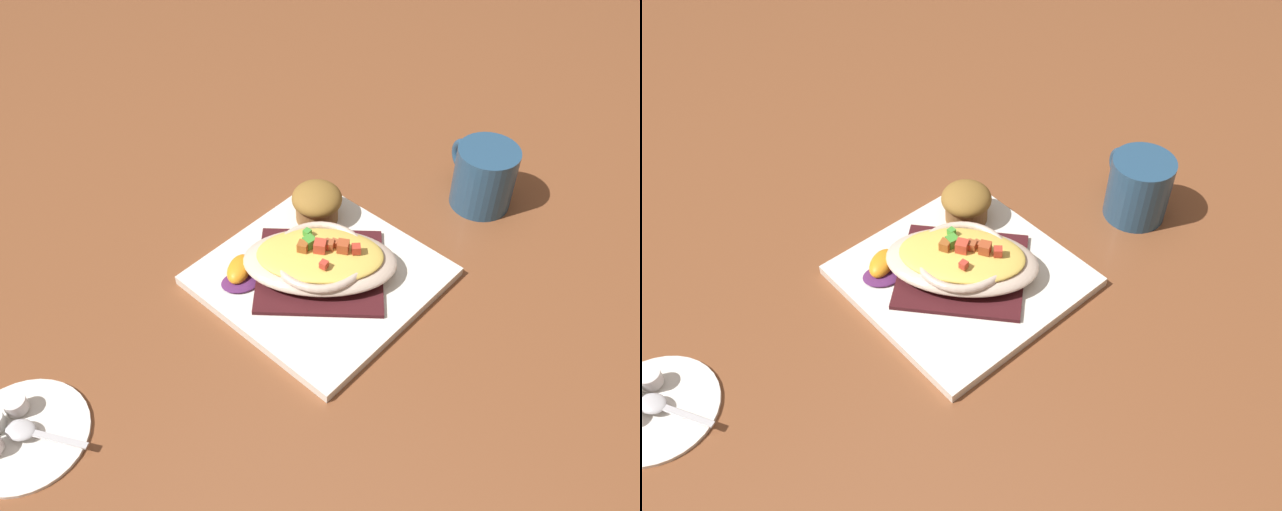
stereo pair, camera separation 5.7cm
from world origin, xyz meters
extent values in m
plane|color=brown|center=(0.00, 0.00, 0.00)|extent=(2.60, 2.60, 0.00)
cube|color=white|center=(0.00, 0.00, 0.01)|extent=(0.29, 0.29, 0.01)
cube|color=#43161A|center=(0.00, 0.00, 0.02)|extent=(0.20, 0.20, 0.01)
ellipsoid|color=beige|center=(0.00, 0.00, 0.03)|extent=(0.22, 0.19, 0.03)
torus|color=beige|center=(0.00, 0.00, 0.04)|extent=(0.16, 0.16, 0.01)
ellipsoid|color=#EEC956|center=(0.00, 0.00, 0.04)|extent=(0.18, 0.16, 0.02)
cube|color=#B74D28|center=(-0.02, -0.01, 0.06)|extent=(0.02, 0.02, 0.01)
cube|color=green|center=(0.03, -0.01, 0.06)|extent=(0.01, 0.01, 0.01)
cube|color=red|center=(-0.01, -0.01, 0.06)|extent=(0.01, 0.01, 0.01)
cube|color=red|center=(-0.04, -0.02, 0.06)|extent=(0.01, 0.01, 0.01)
cube|color=#CD452F|center=(0.00, 0.00, 0.06)|extent=(0.02, 0.02, 0.01)
cube|color=#AC5B25|center=(0.02, 0.01, 0.06)|extent=(0.01, 0.01, 0.01)
cube|color=#B35530|center=(-0.01, -0.02, 0.06)|extent=(0.01, 0.01, 0.01)
cube|color=green|center=(0.01, 0.00, 0.06)|extent=(0.02, 0.02, 0.01)
cube|color=#AC522D|center=(-0.01, -0.01, 0.06)|extent=(0.01, 0.01, 0.01)
cube|color=#D13F2F|center=(-0.02, 0.02, 0.06)|extent=(0.01, 0.01, 0.01)
cylinder|color=olive|center=(0.06, -0.08, 0.03)|extent=(0.06, 0.06, 0.03)
ellipsoid|color=olive|center=(0.06, -0.08, 0.05)|extent=(0.07, 0.07, 0.04)
ellipsoid|color=#4C0F23|center=(0.06, -0.08, 0.06)|extent=(0.03, 0.03, 0.01)
ellipsoid|color=#59265D|center=(0.07, 0.07, 0.02)|extent=(0.06, 0.06, 0.01)
ellipsoid|color=orange|center=(0.08, 0.06, 0.02)|extent=(0.04, 0.05, 0.02)
cylinder|color=navy|center=(-0.11, -0.24, 0.04)|extent=(0.08, 0.08, 0.09)
torus|color=navy|center=(-0.07, -0.26, 0.05)|extent=(0.05, 0.04, 0.05)
cylinder|color=#4C2D14|center=(-0.11, -0.24, 0.01)|extent=(0.07, 0.07, 0.02)
cylinder|color=white|center=(0.14, 0.35, 0.00)|extent=(0.13, 0.13, 0.01)
ellipsoid|color=silver|center=(0.14, 0.35, 0.01)|extent=(0.04, 0.03, 0.01)
cube|color=silver|center=(0.10, 0.33, 0.01)|extent=(0.06, 0.03, 0.00)
cylinder|color=silver|center=(0.17, 0.33, 0.02)|extent=(0.02, 0.02, 0.02)
camera|label=1|loc=(-0.31, 0.49, 0.64)|focal=39.06mm
camera|label=2|loc=(-0.36, 0.45, 0.64)|focal=39.06mm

